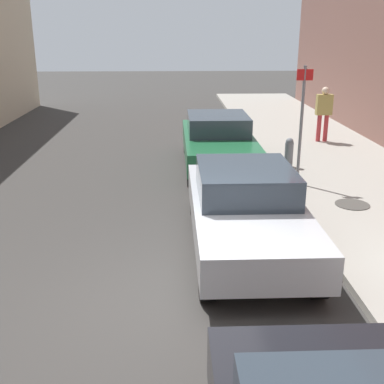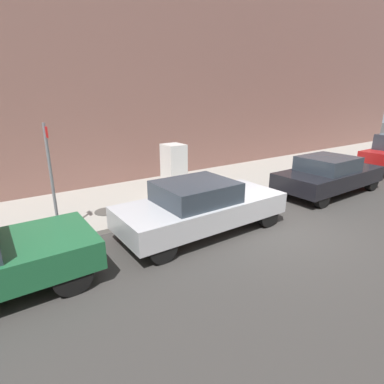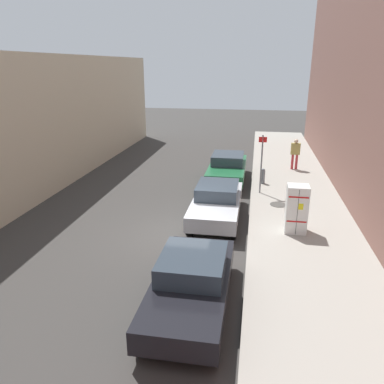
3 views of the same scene
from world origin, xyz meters
TOP-DOWN VIEW (x-y plane):
  - ground_plane at (0.00, 0.00)m, footprint 80.00×80.00m
  - sidewalk_slab at (-4.49, 0.00)m, footprint 4.00×44.00m
  - discarded_refrigerator at (-4.12, -0.85)m, footprint 0.75×0.68m
  - manhole_cover at (-3.68, -3.49)m, footprint 0.70×0.70m
  - street_sign_post at (-2.89, -4.98)m, footprint 0.36×0.07m
  - fire_hydrant at (-3.02, -6.47)m, footprint 0.22×0.22m
  - pedestrian_walking_far at (-4.81, -9.49)m, footprint 0.50×0.23m
  - parked_sedan_green at (-1.20, -7.02)m, footprint 1.82×4.57m
  - parked_sedan_silver at (-1.20, -1.86)m, footprint 1.80×4.43m
  - parked_sedan_dark at (-1.20, 3.94)m, footprint 1.82×4.39m

SIDE VIEW (x-z plane):
  - ground_plane at x=0.00m, z-range 0.00..0.00m
  - sidewalk_slab at x=-4.49m, z-range 0.00..0.13m
  - manhole_cover at x=-3.68m, z-range 0.13..0.14m
  - fire_hydrant at x=-3.02m, z-range 0.14..0.91m
  - parked_sedan_dark at x=-1.20m, z-range 0.02..1.39m
  - parked_sedan_silver at x=-1.20m, z-range 0.02..1.40m
  - parked_sedan_green at x=-1.20m, z-range 0.03..1.43m
  - discarded_refrigerator at x=-4.12m, z-range 0.13..1.85m
  - pedestrian_walking_far at x=-4.81m, z-range 0.27..2.02m
  - street_sign_post at x=-2.89m, z-range 0.28..2.99m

